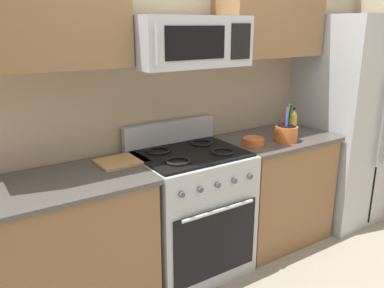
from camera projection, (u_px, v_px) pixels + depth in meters
wall_back at (162, 92)px, 2.98m from camera, size 8.00×0.10×2.60m
counter_left at (66, 250)px, 2.44m from camera, size 1.04×0.63×0.91m
range_oven at (190, 211)px, 2.92m from camera, size 0.76×0.67×1.09m
counter_right at (274, 188)px, 3.36m from camera, size 0.90×0.63×0.91m
refrigerator at (346, 121)px, 3.66m from camera, size 0.78×0.74×1.87m
microwave at (188, 41)px, 2.59m from camera, size 0.78×0.44×0.32m
upper_cabinets_left at (32, 6)px, 2.16m from camera, size 1.03×0.34×0.69m
upper_cabinets_right at (270, 11)px, 3.08m from camera, size 0.89×0.34×0.69m
utensil_crock at (286, 133)px, 3.08m from camera, size 0.17×0.17×0.30m
cutting_board at (122, 161)px, 2.63m from camera, size 0.32×0.26×0.02m
bottle_oil at (293, 121)px, 3.32m from camera, size 0.06×0.06×0.21m
prep_bowl at (254, 141)px, 2.99m from camera, size 0.16×0.16×0.06m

